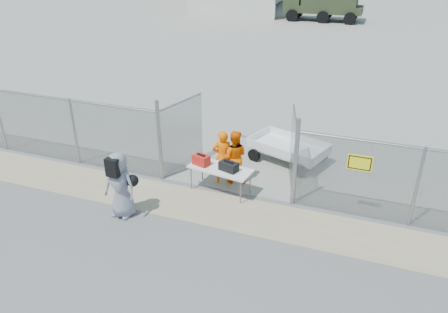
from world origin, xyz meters
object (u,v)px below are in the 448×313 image
at_px(security_worker_left, 222,157).
at_px(visitor, 120,185).
at_px(folding_table, 220,180).
at_px(utility_trailer, 288,150).
at_px(security_worker_right, 234,157).

bearing_deg(security_worker_left, visitor, 29.08).
height_order(folding_table, utility_trailer, folding_table).
relative_size(security_worker_left, utility_trailer, 0.53).
xyz_separation_m(folding_table, security_worker_left, (-0.14, 0.54, 0.45)).
bearing_deg(visitor, security_worker_right, 55.93).
bearing_deg(visitor, folding_table, 49.59).
bearing_deg(security_worker_right, security_worker_left, 14.58).
xyz_separation_m(security_worker_left, utility_trailer, (1.53, 2.02, -0.45)).
bearing_deg(utility_trailer, security_worker_right, -104.41).
xyz_separation_m(security_worker_right, utility_trailer, (1.22, 1.85, -0.43)).
relative_size(visitor, utility_trailer, 0.58).
distance_m(security_worker_right, utility_trailer, 2.25).
relative_size(folding_table, visitor, 0.99).
bearing_deg(security_worker_left, folding_table, 79.85).
bearing_deg(visitor, security_worker_left, 58.36).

